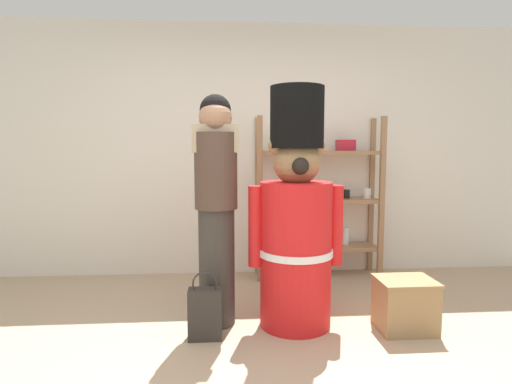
{
  "coord_description": "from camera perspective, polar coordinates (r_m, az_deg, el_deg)",
  "views": [
    {
      "loc": [
        -0.16,
        -2.17,
        1.3
      ],
      "look_at": [
        0.06,
        0.81,
        1.0
      ],
      "focal_mm": 28.85,
      "sensor_mm": 36.0,
      "label": 1
    }
  ],
  "objects": [
    {
      "name": "shopping_bag",
      "position": [
        2.99,
        -7.08,
        -16.31
      ],
      "size": [
        0.23,
        0.14,
        0.48
      ],
      "color": "#332D28",
      "rests_on": "ground_plane"
    },
    {
      "name": "display_crate",
      "position": [
        3.27,
        19.96,
        -14.45
      ],
      "size": [
        0.4,
        0.33,
        0.38
      ],
      "color": "#9E7A51",
      "rests_on": "ground_plane"
    },
    {
      "name": "person_shopper",
      "position": [
        3.04,
        -5.55,
        -1.43
      ],
      "size": [
        0.33,
        0.31,
        1.71
      ],
      "color": "#38332D",
      "rests_on": "ground_plane"
    },
    {
      "name": "teddy_bear_guard",
      "position": [
        3.04,
        5.56,
        -4.37
      ],
      "size": [
        0.7,
        0.55,
        1.76
      ],
      "color": "red",
      "rests_on": "ground_plane"
    },
    {
      "name": "back_wall",
      "position": [
        4.37,
        -2.18,
        5.75
      ],
      "size": [
        6.4,
        0.12,
        2.6
      ],
      "primitive_type": "cube",
      "color": "silver",
      "rests_on": "ground_plane"
    },
    {
      "name": "merchandise_shelf",
      "position": [
        4.28,
        8.58,
        -0.61
      ],
      "size": [
        1.28,
        0.35,
        1.64
      ],
      "color": "#93704C",
      "rests_on": "ground_plane"
    }
  ]
}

